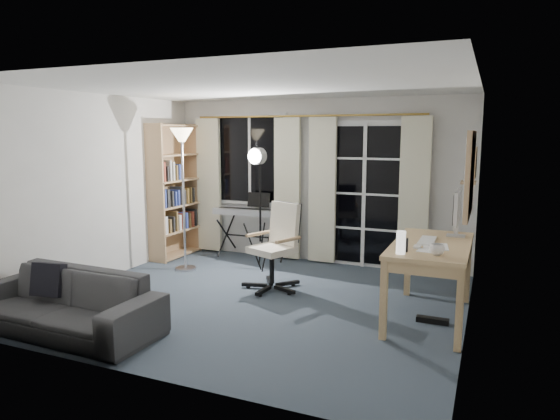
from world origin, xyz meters
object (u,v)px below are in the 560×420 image
(office_chair, at_px, (279,238))
(bookshelf, at_px, (172,194))
(sofa, at_px, (62,293))
(monitor, at_px, (457,209))
(torchiere_lamp, at_px, (182,156))
(mug, at_px, (437,248))
(keyboard_piano, at_px, (256,213))
(studio_light, at_px, (258,170))
(desk, at_px, (431,253))

(office_chair, bearing_deg, bookshelf, -179.06)
(bookshelf, distance_m, sofa, 3.10)
(bookshelf, xyz_separation_m, monitor, (4.20, -0.77, 0.13))
(sofa, bearing_deg, torchiere_lamp, 95.23)
(bookshelf, relative_size, mug, 15.62)
(keyboard_piano, bearing_deg, studio_light, -64.37)
(studio_light, bearing_deg, office_chair, -34.95)
(torchiere_lamp, relative_size, office_chair, 1.87)
(office_chair, distance_m, sofa, 2.52)
(desk, bearing_deg, office_chair, 168.26)
(studio_light, distance_m, mug, 3.01)
(monitor, bearing_deg, bookshelf, 169.61)
(torchiere_lamp, height_order, office_chair, torchiere_lamp)
(studio_light, bearing_deg, mug, -18.52)
(office_chair, distance_m, desk, 1.89)
(bookshelf, distance_m, keyboard_piano, 1.36)
(torchiere_lamp, relative_size, mug, 15.06)
(sofa, bearing_deg, keyboard_piano, 82.36)
(bookshelf, xyz_separation_m, office_chair, (2.16, -0.84, -0.35))
(torchiere_lamp, distance_m, monitor, 3.61)
(studio_light, height_order, desk, studio_light)
(mug, bearing_deg, keyboard_piano, 144.20)
(monitor, bearing_deg, office_chair, -178.14)
(studio_light, relative_size, mug, 13.30)
(torchiere_lamp, bearing_deg, office_chair, -8.59)
(studio_light, bearing_deg, bookshelf, -174.22)
(keyboard_piano, relative_size, office_chair, 1.25)
(keyboard_piano, relative_size, mug, 10.09)
(keyboard_piano, distance_m, office_chair, 1.44)
(desk, height_order, monitor, monitor)
(bookshelf, xyz_separation_m, sofa, (0.79, -2.94, -0.59))
(monitor, distance_m, sofa, 4.11)
(bookshelf, xyz_separation_m, mug, (4.11, -1.72, -0.11))
(desk, bearing_deg, mug, -78.69)
(office_chair, height_order, mug, office_chair)
(studio_light, xyz_separation_m, desk, (2.44, -1.03, -0.70))
(keyboard_piano, relative_size, monitor, 2.30)
(office_chair, xyz_separation_m, desk, (1.85, -0.38, 0.08))
(bookshelf, distance_m, office_chair, 2.34)
(keyboard_piano, height_order, monitor, monitor)
(desk, xyz_separation_m, monitor, (0.20, 0.45, 0.40))
(monitor, height_order, sofa, monitor)
(bookshelf, bearing_deg, torchiere_lamp, -42.15)
(office_chair, relative_size, mug, 8.07)
(mug, bearing_deg, studio_light, 148.89)
(bookshelf, distance_m, studio_light, 1.63)
(monitor, height_order, mug, monitor)
(torchiere_lamp, xyz_separation_m, desk, (3.38, -0.62, -0.89))
(desk, relative_size, mug, 11.38)
(torchiere_lamp, distance_m, mug, 3.72)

